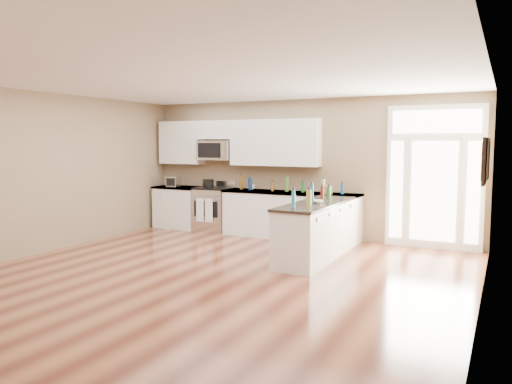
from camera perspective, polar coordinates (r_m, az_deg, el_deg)
ground at (r=6.93m, az=-7.05°, el=-10.51°), size 8.00×8.00×0.00m
room_shell at (r=6.66m, az=-7.23°, el=3.76°), size 8.00×8.00×8.00m
back_cabinet_left at (r=11.42m, az=-8.74°, el=-1.88°), size 1.10×0.66×0.94m
back_cabinet_right at (r=10.10m, az=3.92°, el=-2.82°), size 2.85×0.66×0.94m
peninsula_cabinet at (r=8.38m, az=6.87°, el=-4.62°), size 0.69×2.32×0.94m
upper_cabinet_left at (r=11.45m, az=-8.47°, el=5.60°), size 1.04×0.33×0.95m
upper_cabinet_right at (r=10.29m, az=2.15°, el=5.66°), size 1.94×0.33×0.95m
upper_cabinet_short at (r=10.94m, az=-4.47°, el=7.09°), size 0.82×0.33×0.40m
microwave at (r=10.91m, az=-4.57°, el=4.78°), size 0.78×0.41×0.42m
entry_door at (r=9.56m, az=19.70°, el=1.60°), size 1.70×0.10×2.60m
wall_art_near at (r=7.72m, az=24.93°, el=3.47°), size 0.05×0.58×0.58m
wall_art_far at (r=6.72m, az=24.64°, el=3.23°), size 0.05×0.58×0.58m
kitchen_range at (r=10.92m, az=-4.87°, el=-1.96°), size 0.77×0.69×1.08m
stockpot at (r=10.92m, az=-5.46°, el=1.03°), size 0.31×0.31×0.19m
toaster_oven at (r=11.30m, az=-9.42°, el=1.18°), size 0.27×0.22×0.23m
cardboard_box at (r=9.67m, az=8.06°, el=0.22°), size 0.21×0.17×0.15m
bowl_left at (r=11.67m, az=-10.00°, el=0.84°), size 0.19×0.19×0.04m
bowl_peninsula at (r=8.18m, az=7.07°, el=-1.11°), size 0.21×0.21×0.05m
cup_counter at (r=10.49m, az=-0.51°, el=0.57°), size 0.14×0.14×0.10m
counter_bottles at (r=9.32m, az=4.30°, el=0.37°), size 2.37×2.43×0.31m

